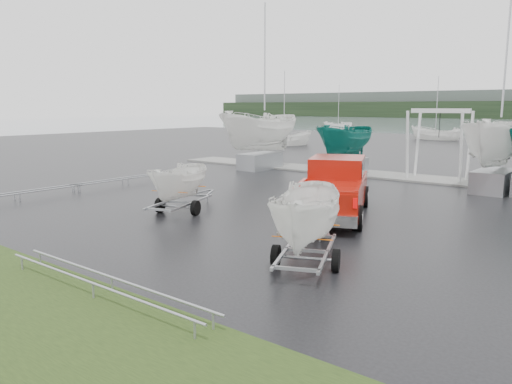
% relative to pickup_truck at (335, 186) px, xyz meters
% --- Properties ---
extents(ground_plane, '(120.00, 120.00, 0.00)m').
position_rel_pickup_truck_xyz_m(ground_plane, '(-3.84, -1.40, -1.15)').
color(ground_plane, black).
rests_on(ground_plane, ground).
extents(dock, '(30.00, 3.00, 0.12)m').
position_rel_pickup_truck_xyz_m(dock, '(-3.84, 11.60, -1.10)').
color(dock, gray).
rests_on(dock, ground).
extents(pickup_truck, '(4.69, 7.00, 2.21)m').
position_rel_pickup_truck_xyz_m(pickup_truck, '(0.00, 0.00, 0.00)').
color(pickup_truck, '#911107').
rests_on(pickup_truck, ground).
extents(trailer_hitched, '(2.51, 3.77, 4.94)m').
position_rel_pickup_truck_xyz_m(trailer_hitched, '(2.71, -6.30, 1.53)').
color(trailer_hitched, '#999CA2').
rests_on(trailer_hitched, ground).
extents(trailer_parked, '(2.27, 3.79, 4.37)m').
position_rel_pickup_truck_xyz_m(trailer_parked, '(-4.99, -3.67, 1.23)').
color(trailer_parked, '#999CA2').
rests_on(trailer_parked, ground).
extents(boat_hoist, '(3.30, 2.18, 4.12)m').
position_rel_pickup_truck_xyz_m(boat_hoist, '(0.14, 11.60, 1.52)').
color(boat_hoist, silver).
rests_on(boat_hoist, ground).
extents(keelboat_0, '(2.80, 3.20, 10.98)m').
position_rel_pickup_truck_xyz_m(keelboat_0, '(-11.19, 9.60, 3.30)').
color(keelboat_0, '#999CA2').
rests_on(keelboat_0, ground).
extents(keelboat_1, '(2.06, 3.20, 6.59)m').
position_rel_pickup_truck_xyz_m(keelboat_1, '(-4.81, 9.80, 2.07)').
color(keelboat_1, '#999CA2').
rests_on(keelboat_1, ground).
extents(keelboat_2, '(2.54, 3.20, 10.71)m').
position_rel_pickup_truck_xyz_m(keelboat_2, '(3.66, 9.60, 2.88)').
color(keelboat_2, '#999CA2').
rests_on(keelboat_2, ground).
extents(mast_rack_0, '(0.56, 6.50, 0.06)m').
position_rel_pickup_truck_xyz_m(mast_rack_0, '(-12.84, -0.40, -0.80)').
color(mast_rack_0, '#999CA2').
rests_on(mast_rack_0, ground).
extents(mast_rack_1, '(0.56, 6.50, 0.06)m').
position_rel_pickup_truck_xyz_m(mast_rack_1, '(-12.84, -6.40, -0.80)').
color(mast_rack_1, '#999CA2').
rests_on(mast_rack_1, ground).
extents(mast_rack_2, '(7.00, 0.56, 0.06)m').
position_rel_pickup_truck_xyz_m(mast_rack_2, '(0.16, -10.90, -0.80)').
color(mast_rack_2, '#999CA2').
rests_on(mast_rack_2, ground).
extents(moored_boat_0, '(3.43, 3.45, 11.25)m').
position_rel_pickup_truck_xyz_m(moored_boat_0, '(-21.83, 27.60, -1.15)').
color(moored_boat_0, white).
rests_on(moored_boat_0, ground).
extents(moored_boat_1, '(3.20, 3.14, 11.53)m').
position_rel_pickup_truck_xyz_m(moored_boat_1, '(-12.09, 47.49, -1.15)').
color(moored_boat_1, white).
rests_on(moored_boat_1, ground).
extents(moored_boat_4, '(3.11, 3.15, 11.24)m').
position_rel_pickup_truck_xyz_m(moored_boat_4, '(-34.60, 62.70, -1.15)').
color(moored_boat_4, white).
rests_on(moored_boat_4, ground).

